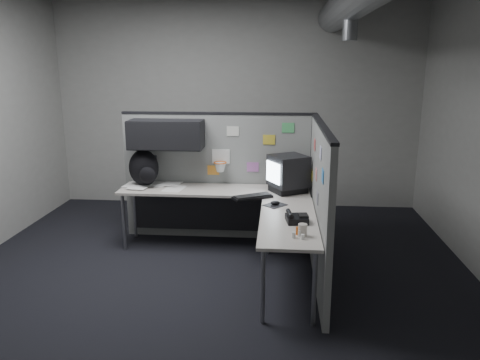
# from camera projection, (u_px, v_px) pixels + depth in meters

# --- Properties ---
(room) EXTENTS (5.62, 5.62, 3.22)m
(room) POSITION_uv_depth(u_px,v_px,m) (268.00, 77.00, 4.36)
(room) COLOR black
(room) RESTS_ON ground
(partition_back) EXTENTS (2.44, 0.42, 1.63)m
(partition_back) POSITION_uv_depth(u_px,v_px,m) (205.00, 163.00, 5.88)
(partition_back) COLOR gray
(partition_back) RESTS_ON ground
(partition_right) EXTENTS (0.07, 2.23, 1.63)m
(partition_right) POSITION_uv_depth(u_px,v_px,m) (319.00, 203.00, 4.83)
(partition_right) COLOR gray
(partition_right) RESTS_ON ground
(desk) EXTENTS (2.31, 2.11, 0.73)m
(desk) POSITION_uv_depth(u_px,v_px,m) (232.00, 205.00, 5.43)
(desk) COLOR #B9B1A7
(desk) RESTS_ON ground
(monitor) EXTENTS (0.53, 0.53, 0.44)m
(monitor) POSITION_uv_depth(u_px,v_px,m) (288.00, 173.00, 5.51)
(monitor) COLOR black
(monitor) RESTS_ON desk
(keyboard) EXTENTS (0.47, 0.36, 0.04)m
(keyboard) POSITION_uv_depth(u_px,v_px,m) (253.00, 197.00, 5.29)
(keyboard) COLOR black
(keyboard) RESTS_ON desk
(mouse) EXTENTS (0.28, 0.28, 0.05)m
(mouse) POSITION_uv_depth(u_px,v_px,m) (275.00, 204.00, 5.04)
(mouse) COLOR black
(mouse) RESTS_ON desk
(phone) EXTENTS (0.23, 0.25, 0.10)m
(phone) POSITION_uv_depth(u_px,v_px,m) (296.00, 218.00, 4.50)
(phone) COLOR black
(phone) RESTS_ON desk
(bottles) EXTENTS (0.11, 0.15, 0.07)m
(bottles) POSITION_uv_depth(u_px,v_px,m) (298.00, 233.00, 4.12)
(bottles) COLOR silver
(bottles) RESTS_ON desk
(cup) EXTENTS (0.10, 0.10, 0.11)m
(cup) POSITION_uv_depth(u_px,v_px,m) (303.00, 230.00, 4.13)
(cup) COLOR #BCB3A6
(cup) RESTS_ON desk
(papers) EXTENTS (0.80, 0.58, 0.02)m
(papers) POSITION_uv_depth(u_px,v_px,m) (156.00, 185.00, 5.83)
(papers) COLOR white
(papers) RESTS_ON desk
(backpack) EXTENTS (0.42, 0.38, 0.46)m
(backpack) POSITION_uv_depth(u_px,v_px,m) (144.00, 168.00, 5.78)
(backpack) COLOR black
(backpack) RESTS_ON desk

